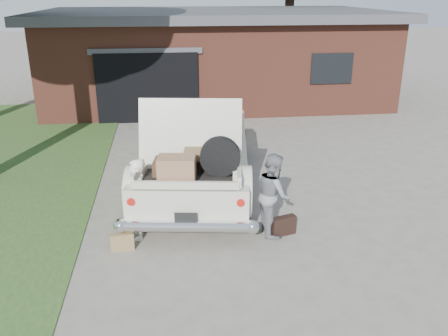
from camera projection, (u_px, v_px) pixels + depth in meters
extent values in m
plane|color=gray|center=(228.00, 240.00, 8.16)|extent=(90.00, 90.00, 0.00)
cube|color=brown|center=(214.00, 59.00, 18.41)|extent=(12.00, 7.00, 3.00)
cube|color=#4C4C51|center=(214.00, 14.00, 17.82)|extent=(12.80, 7.80, 0.30)
cube|color=black|center=(148.00, 88.00, 15.06)|extent=(3.20, 0.30, 2.20)
cube|color=#4C4C51|center=(146.00, 51.00, 14.58)|extent=(3.50, 0.12, 0.18)
cube|color=black|center=(332.00, 68.00, 15.52)|extent=(1.40, 0.08, 1.00)
cylinder|color=#38281E|center=(289.00, 20.00, 23.00)|extent=(0.44, 0.44, 5.23)
cube|color=beige|center=(198.00, 156.00, 10.19)|extent=(2.82, 5.63, 0.70)
cube|color=beige|center=(199.00, 124.00, 10.27)|extent=(2.08, 2.39, 0.56)
cube|color=black|center=(202.00, 114.00, 11.24)|extent=(1.67, 0.33, 0.47)
cube|color=black|center=(195.00, 139.00, 9.32)|extent=(1.67, 0.33, 0.47)
cylinder|color=black|center=(139.00, 206.00, 8.61)|extent=(0.34, 0.74, 0.71)
cylinder|color=black|center=(243.00, 207.00, 8.57)|extent=(0.34, 0.74, 0.71)
cylinder|color=black|center=(166.00, 144.00, 12.03)|extent=(0.34, 0.74, 0.71)
cylinder|color=black|center=(241.00, 144.00, 12.00)|extent=(0.34, 0.74, 0.71)
cylinder|color=silver|center=(186.00, 226.00, 7.71)|extent=(2.21, 0.52, 0.19)
cylinder|color=#A5140F|center=(131.00, 201.00, 7.65)|extent=(0.14, 0.13, 0.13)
cylinder|color=#A5140F|center=(241.00, 202.00, 7.62)|extent=(0.14, 0.13, 0.13)
cube|color=black|center=(186.00, 218.00, 7.63)|extent=(0.37, 0.08, 0.18)
cube|color=black|center=(189.00, 175.00, 8.14)|extent=(1.83, 1.42, 0.04)
cube|color=beige|center=(139.00, 169.00, 8.12)|extent=(0.24, 1.18, 0.19)
cube|color=beige|center=(239.00, 170.00, 8.09)|extent=(0.24, 1.18, 0.19)
cube|color=beige|center=(186.00, 185.00, 7.57)|extent=(1.72, 0.32, 0.13)
cube|color=beige|center=(190.00, 134.00, 8.32)|extent=(1.85, 0.65, 1.20)
cube|color=#4F3422|center=(175.00, 166.00, 8.16)|extent=(0.80, 0.58, 0.24)
cube|color=#996E4E|center=(177.00, 169.00, 7.78)|extent=(0.66, 0.49, 0.42)
cube|color=black|center=(201.00, 162.00, 8.41)|extent=(0.65, 0.48, 0.19)
cube|color=olive|center=(201.00, 153.00, 8.27)|extent=(0.61, 0.44, 0.19)
cylinder|color=black|center=(220.00, 157.00, 7.95)|extent=(0.70, 0.27, 0.68)
imported|color=white|center=(137.00, 200.00, 8.01)|extent=(0.35, 0.52, 1.42)
imported|color=gray|center=(273.00, 194.00, 8.18)|extent=(0.59, 0.74, 1.46)
cube|color=#95794C|center=(122.00, 242.00, 7.80)|extent=(0.39, 0.16, 0.29)
cube|color=black|center=(283.00, 226.00, 8.28)|extent=(0.46, 0.26, 0.34)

